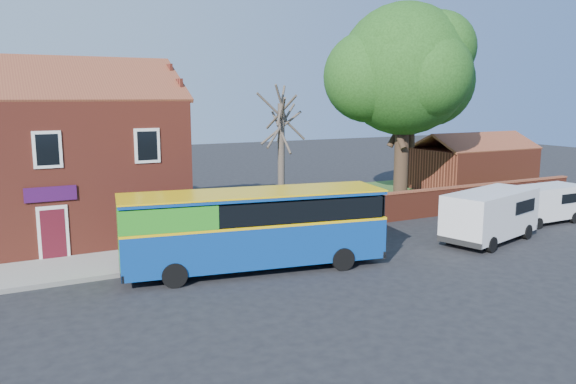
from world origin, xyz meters
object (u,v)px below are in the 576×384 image
bus (246,226)px  van_far (544,202)px  large_tree (403,74)px  van_near (490,214)px

bus → van_far: 17.43m
bus → van_far: bearing=10.5°
bus → large_tree: large_tree is taller
van_far → large_tree: (-3.19, 8.17, 6.96)m
van_far → large_tree: 11.20m
large_tree → van_near: bearing=-103.8°
van_far → van_near: bearing=-165.5°
van_near → van_far: bearing=-0.3°
bus → van_far: (17.42, 0.36, -0.64)m
bus → large_tree: 17.75m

